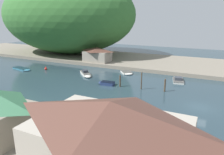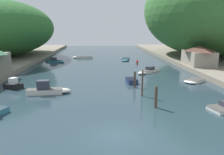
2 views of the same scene
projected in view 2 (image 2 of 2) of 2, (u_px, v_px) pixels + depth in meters
The scene contains 15 objects.
water_surface at pixel (105, 69), 46.57m from camera, with size 130.00×130.00×0.00m, color #283D47.
hillside_right at pixel (207, 10), 60.13m from camera, with size 33.96×47.54×25.28m.
right_bank_cottage at pixel (199, 55), 45.80m from camera, with size 5.24×7.67×4.01m.
boat_far_upstream at pixel (125, 59), 59.74m from camera, with size 2.94×6.34×0.39m.
boat_open_rowboat at pixel (12, 85), 31.43m from camera, with size 3.42×2.65×1.58m.
boat_red_skiff at pixel (131, 80), 34.96m from camera, with size 1.76×3.41×0.69m.
boat_white_cruiser at pixel (55, 61), 56.45m from camera, with size 5.66×4.27×1.16m.
boat_moored_right at pixel (49, 90), 28.73m from camera, with size 5.75×1.97×1.84m.
boat_small_dinghy at pixel (148, 71), 42.50m from camera, with size 5.34×5.31×1.15m.
boat_navy_launch at pixel (193, 81), 34.97m from camera, with size 4.20×4.00×0.45m.
boat_cabin_cruiser at pixel (82, 57), 63.67m from camera, with size 5.96×2.02×0.62m.
mooring_post_nearest at pixel (156, 97), 23.54m from camera, with size 0.32×0.32×2.43m.
mooring_post_second at pixel (142, 83), 27.55m from camera, with size 0.22×0.22×3.39m.
mooring_post_middle at pixel (135, 79), 31.77m from camera, with size 0.30×0.30×2.41m.
channel_buoy_near at pixel (137, 62), 54.21m from camera, with size 0.67×0.67×1.00m.
Camera 2 is at (-1.12, -15.86, 8.39)m, focal length 35.00 mm.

